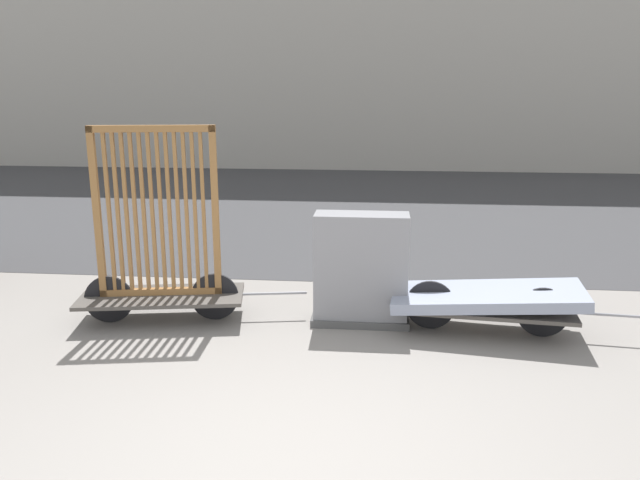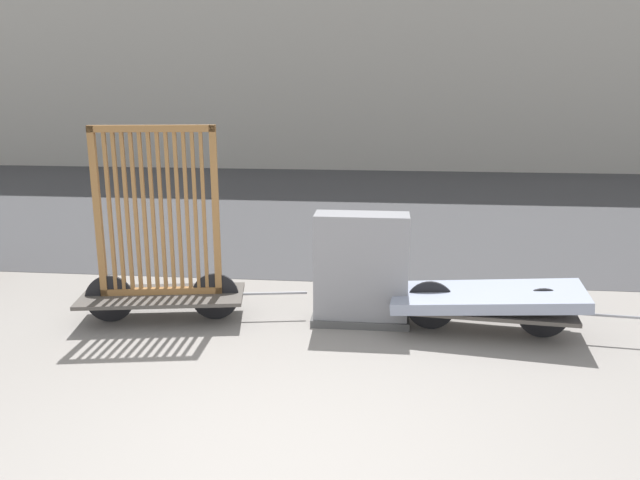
% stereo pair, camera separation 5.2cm
% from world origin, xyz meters
% --- Properties ---
extents(ground_plane, '(60.00, 60.00, 0.00)m').
position_xyz_m(ground_plane, '(0.00, 0.00, 0.00)').
color(ground_plane, gray).
extents(road_strip, '(56.00, 10.97, 0.01)m').
position_xyz_m(road_strip, '(0.00, 9.56, 0.00)').
color(road_strip, '#38383A').
rests_on(road_strip, ground_plane).
extents(bike_cart_with_bedframe, '(2.46, 1.00, 2.10)m').
position_xyz_m(bike_cart_with_bedframe, '(-1.71, 2.55, 0.73)').
color(bike_cart_with_bedframe, '#4C4742').
rests_on(bike_cart_with_bedframe, ground_plane).
extents(bike_cart_with_mattress, '(2.55, 0.99, 0.53)m').
position_xyz_m(bike_cart_with_mattress, '(1.72, 2.55, 0.36)').
color(bike_cart_with_mattress, '#4C4742').
rests_on(bike_cart_with_mattress, ground_plane).
extents(utility_cabinet, '(1.04, 0.43, 1.20)m').
position_xyz_m(utility_cabinet, '(0.42, 2.70, 0.56)').
color(utility_cabinet, '#4C4C4C').
rests_on(utility_cabinet, ground_plane).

